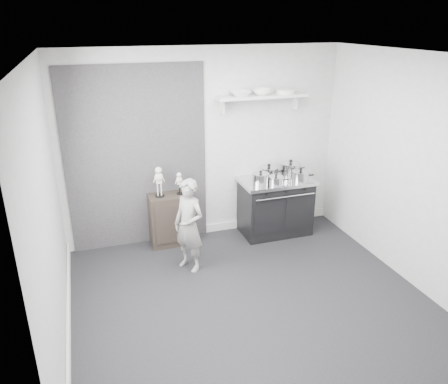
% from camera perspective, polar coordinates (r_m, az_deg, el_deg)
% --- Properties ---
extents(ground, '(4.00, 4.00, 0.00)m').
position_cam_1_polar(ground, '(5.21, 3.27, -13.69)').
color(ground, black).
rests_on(ground, ground).
extents(room_shell, '(4.02, 3.62, 2.71)m').
position_cam_1_polar(room_shell, '(4.57, 1.98, 4.15)').
color(room_shell, '#ACACA9').
rests_on(room_shell, ground).
extents(wall_shelf, '(1.30, 0.26, 0.24)m').
position_cam_1_polar(wall_shelf, '(6.19, 4.96, 12.25)').
color(wall_shelf, silver).
rests_on(wall_shelf, room_shell).
extents(stove, '(1.06, 0.66, 0.85)m').
position_cam_1_polar(stove, '(6.54, 6.70, -1.81)').
color(stove, black).
rests_on(stove, ground).
extents(side_cabinet, '(0.57, 0.33, 0.75)m').
position_cam_1_polar(side_cabinet, '(6.23, -7.02, -3.58)').
color(side_cabinet, black).
rests_on(side_cabinet, ground).
extents(child, '(0.49, 0.53, 1.21)m').
position_cam_1_polar(child, '(5.49, -4.58, -4.40)').
color(child, gray).
rests_on(child, ground).
extents(pot_front_left, '(0.33, 0.24, 0.19)m').
position_cam_1_polar(pot_front_left, '(6.17, 4.80, 1.80)').
color(pot_front_left, silver).
rests_on(pot_front_left, stove).
extents(pot_back_left, '(0.37, 0.28, 0.20)m').
position_cam_1_polar(pot_back_left, '(6.45, 5.87, 2.64)').
color(pot_back_left, silver).
rests_on(pot_back_left, stove).
extents(pot_back_right, '(0.38, 0.30, 0.24)m').
position_cam_1_polar(pot_back_right, '(6.57, 8.67, 3.03)').
color(pot_back_right, silver).
rests_on(pot_back_right, stove).
extents(pot_front_right, '(0.34, 0.25, 0.19)m').
position_cam_1_polar(pot_front_right, '(6.35, 9.95, 2.10)').
color(pot_front_right, silver).
rests_on(pot_front_right, stove).
extents(pot_front_center, '(0.30, 0.21, 0.15)m').
position_cam_1_polar(pot_front_center, '(6.18, 6.80, 1.55)').
color(pot_front_center, silver).
rests_on(pot_front_center, stove).
extents(skeleton_full, '(0.14, 0.09, 0.49)m').
position_cam_1_polar(skeleton_full, '(5.97, -8.51, 1.62)').
color(skeleton_full, beige).
rests_on(skeleton_full, side_cabinet).
extents(skeleton_torso, '(0.10, 0.06, 0.36)m').
position_cam_1_polar(skeleton_torso, '(6.05, -5.86, 1.34)').
color(skeleton_torso, beige).
rests_on(skeleton_torso, side_cabinet).
extents(bowl_large, '(0.28, 0.28, 0.07)m').
position_cam_1_polar(bowl_large, '(6.06, 2.14, 12.73)').
color(bowl_large, white).
rests_on(bowl_large, wall_shelf).
extents(bowl_small, '(0.26, 0.26, 0.08)m').
position_cam_1_polar(bowl_small, '(6.17, 4.97, 12.90)').
color(bowl_small, white).
rests_on(bowl_small, wall_shelf).
extents(plate_stack, '(0.27, 0.27, 0.06)m').
position_cam_1_polar(plate_stack, '(6.32, 8.00, 12.88)').
color(plate_stack, silver).
rests_on(plate_stack, wall_shelf).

